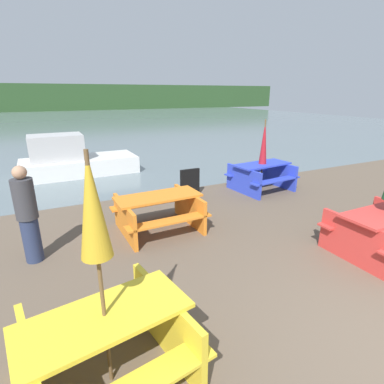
{
  "coord_description": "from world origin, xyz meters",
  "views": [
    {
      "loc": [
        -3.37,
        -0.98,
        2.7
      ],
      "look_at": [
        -0.93,
        4.01,
        0.85
      ],
      "focal_mm": 28.0,
      "sensor_mm": 36.0,
      "label": 1
    }
  ],
  "objects": [
    {
      "name": "water",
      "position": [
        0.0,
        31.66,
        -0.0
      ],
      "size": [
        60.0,
        50.0,
        0.0
      ],
      "color": "slate",
      "rests_on": "ground_plane"
    },
    {
      "name": "picnic_table_blue",
      "position": [
        2.1,
        5.64,
        0.46
      ],
      "size": [
        1.77,
        1.53,
        0.78
      ],
      "rotation": [
        0.0,
        0.0,
        0.1
      ],
      "color": "blue",
      "rests_on": "ground_plane"
    },
    {
      "name": "signboard",
      "position": [
        0.0,
        6.06,
        0.38
      ],
      "size": [
        0.55,
        0.08,
        0.75
      ],
      "color": "black",
      "rests_on": "ground_plane"
    },
    {
      "name": "umbrella_gold",
      "position": [
        -3.11,
        1.37,
        1.81
      ],
      "size": [
        0.27,
        0.27,
        2.3
      ],
      "color": "brown",
      "rests_on": "ground_plane"
    },
    {
      "name": "picnic_table_yellow",
      "position": [
        -3.11,
        1.37,
        0.46
      ],
      "size": [
        1.74,
        1.61,
        0.78
      ],
      "rotation": [
        0.0,
        0.0,
        0.16
      ],
      "color": "yellow",
      "rests_on": "ground_plane"
    },
    {
      "name": "far_treeline",
      "position": [
        0.0,
        51.66,
        2.0
      ],
      "size": [
        80.0,
        1.6,
        4.0
      ],
      "color": "#284723",
      "rests_on": "water"
    },
    {
      "name": "picnic_table_orange",
      "position": [
        -1.5,
        4.39,
        0.45
      ],
      "size": [
        1.72,
        1.43,
        0.75
      ],
      "rotation": [
        0.0,
        0.0,
        0.03
      ],
      "color": "orange",
      "rests_on": "ground_plane"
    },
    {
      "name": "boat",
      "position": [
        -2.62,
        9.87,
        0.5
      ],
      "size": [
        3.8,
        1.71,
        1.39
      ],
      "rotation": [
        0.0,
        0.0,
        0.02
      ],
      "color": "silver",
      "rests_on": "water"
    },
    {
      "name": "person",
      "position": [
        -3.8,
        4.19,
        0.82
      ],
      "size": [
        0.33,
        0.33,
        1.64
      ],
      "color": "#283351",
      "rests_on": "ground_plane"
    },
    {
      "name": "umbrella_crimson",
      "position": [
        2.1,
        5.64,
        1.37
      ],
      "size": [
        0.22,
        0.22,
        2.01
      ],
      "color": "brown",
      "rests_on": "ground_plane"
    }
  ]
}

